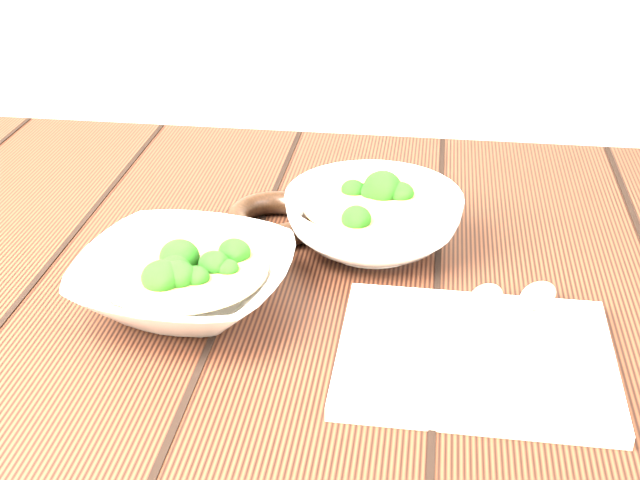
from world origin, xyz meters
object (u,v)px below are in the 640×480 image
soup_bowl_back (373,218)px  trivet (274,219)px  table (263,371)px  soup_bowl_front (184,279)px  napkin (475,357)px

soup_bowl_back → trivet: size_ratio=2.07×
table → soup_bowl_front: size_ratio=5.34×
soup_bowl_front → trivet: (0.06, 0.16, -0.01)m
table → napkin: napkin is taller
soup_bowl_front → napkin: size_ratio=0.96×
soup_bowl_back → table: bearing=-143.5°
table → napkin: size_ratio=5.10×
table → soup_bowl_back: soup_bowl_back is taller
table → soup_bowl_front: bearing=-134.3°
soup_bowl_front → napkin: (0.27, -0.06, -0.02)m
soup_bowl_front → soup_bowl_back: size_ratio=1.00×
table → soup_bowl_front: (-0.06, -0.06, 0.15)m
soup_bowl_front → soup_bowl_back: (0.17, 0.14, 0.00)m
soup_bowl_front → trivet: bearing=70.5°
soup_bowl_back → napkin: 0.23m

